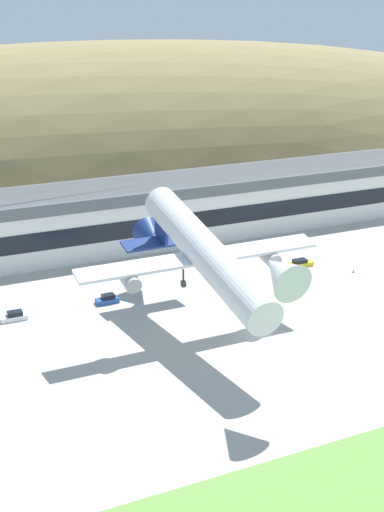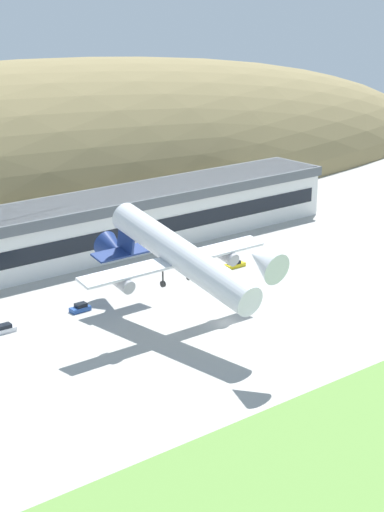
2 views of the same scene
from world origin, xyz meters
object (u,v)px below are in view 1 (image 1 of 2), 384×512
Objects in this scene: service_car_2 at (301,263)px; traffic_cone_0 at (354,271)px; terminal_building at (188,203)px; cargo_airplane at (203,253)px; service_car_0 at (14,316)px; service_car_1 at (107,299)px.

traffic_cone_0 is (6.98, -6.89, -0.31)m from service_car_2.
terminal_building is 194.33× the size of traffic_cone_0.
cargo_airplane is 80.17× the size of traffic_cone_0.
service_car_0 is 53.55m from service_car_2.
service_car_0 is at bearing -147.52° from terminal_building.
service_car_1 is at bearing -135.19° from terminal_building.
terminal_building is at bearing 67.87° from cargo_airplane.
terminal_building is 2.42× the size of cargo_airplane.
service_car_0 is 60.78m from traffic_cone_0.
service_car_1 is 45.59m from traffic_cone_0.
terminal_building is 38.47m from service_car_1.
service_car_1 is at bearing 172.64° from traffic_cone_0.
service_car_1 is 0.81× the size of service_car_2.
cargo_airplane reaches higher than service_car_1.
cargo_airplane is at bearing -35.12° from service_car_0.
service_car_1 is (15.30, 0.14, 0.03)m from service_car_0.
cargo_airplane is 32.20m from service_car_0.
service_car_2 is at bearing -66.19° from terminal_building.
service_car_1 reaches higher than traffic_cone_0.
traffic_cone_0 is at bearing -60.65° from terminal_building.
service_car_2 is at bearing 1.27° from service_car_0.
cargo_airplane is at bearing -162.50° from traffic_cone_0.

